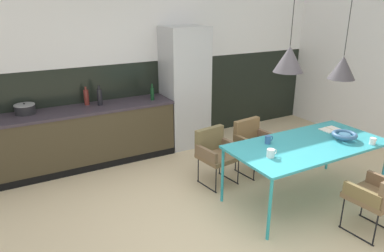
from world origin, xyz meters
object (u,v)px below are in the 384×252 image
(refrigerator_column, at_px, (185,88))
(armchair_by_stool, at_px, (380,194))
(mug_dark_espresso, at_px, (271,153))
(bottle_oil_tall, at_px, (152,93))
(armchair_far_side, at_px, (215,149))
(mug_wide_latte, at_px, (373,141))
(open_book, at_px, (330,129))
(pendant_lamp_over_table_far, at_px, (342,67))
(dining_table, at_px, (308,146))
(armchair_near_window, at_px, (252,139))
(fruit_bowl, at_px, (344,135))
(pendant_lamp_over_table_near, at_px, (289,59))
(mug_white_ceramic, at_px, (268,140))
(bottle_wine_green, at_px, (100,97))
(cooking_pot, at_px, (25,109))
(bottle_vinegar_dark, at_px, (86,97))

(refrigerator_column, distance_m, armchair_by_stool, 3.38)
(mug_dark_espresso, xyz_separation_m, bottle_oil_tall, (-0.41, 2.39, 0.21))
(armchair_far_side, bearing_deg, mug_wide_latte, 129.14)
(open_book, height_order, pendant_lamp_over_table_far, pendant_lamp_over_table_far)
(bottle_oil_tall, bearing_deg, pendant_lamp_over_table_far, -57.97)
(mug_dark_espresso, bearing_deg, dining_table, 7.05)
(refrigerator_column, height_order, armchair_near_window, refrigerator_column)
(armchair_by_stool, bearing_deg, fruit_bowl, 60.16)
(open_book, xyz_separation_m, mug_wide_latte, (0.04, -0.60, 0.03))
(pendant_lamp_over_table_near, bearing_deg, fruit_bowl, -10.91)
(refrigerator_column, xyz_separation_m, pendant_lamp_over_table_far, (0.84, -2.41, 0.65))
(refrigerator_column, height_order, armchair_by_stool, refrigerator_column)
(refrigerator_column, bearing_deg, bottle_oil_tall, -173.81)
(bottle_oil_tall, bearing_deg, fruit_bowl, -57.35)
(pendant_lamp_over_table_near, bearing_deg, refrigerator_column, 91.14)
(pendant_lamp_over_table_far, bearing_deg, mug_white_ceramic, 161.39)
(armchair_far_side, bearing_deg, mug_dark_espresso, 86.81)
(bottle_wine_green, height_order, pendant_lamp_over_table_far, pendant_lamp_over_table_far)
(refrigerator_column, xyz_separation_m, pendant_lamp_over_table_near, (0.05, -2.33, 0.80))
(pendant_lamp_over_table_near, xyz_separation_m, pendant_lamp_over_table_far, (0.79, -0.08, -0.15))
(armchair_far_side, distance_m, mug_wide_latte, 1.97)
(bottle_oil_tall, relative_size, pendant_lamp_over_table_far, 0.20)
(cooking_pot, bearing_deg, armchair_far_side, -35.80)
(armchair_by_stool, relative_size, open_book, 2.81)
(dining_table, bearing_deg, armchair_by_stool, -82.23)
(pendant_lamp_over_table_near, bearing_deg, armchair_far_side, 111.45)
(refrigerator_column, relative_size, armchair_far_side, 2.66)
(dining_table, bearing_deg, armchair_far_side, 128.54)
(pendant_lamp_over_table_near, bearing_deg, armchair_by_stool, -61.59)
(dining_table, xyz_separation_m, armchair_near_window, (-0.08, 0.96, -0.22))
(refrigerator_column, height_order, bottle_oil_tall, refrigerator_column)
(cooking_pot, distance_m, bottle_oil_tall, 1.87)
(dining_table, height_order, pendant_lamp_over_table_near, pendant_lamp_over_table_near)
(bottle_vinegar_dark, bearing_deg, armchair_near_window, -38.74)
(bottle_vinegar_dark, bearing_deg, fruit_bowl, -46.31)
(armchair_by_stool, relative_size, mug_wide_latte, 6.55)
(mug_dark_espresso, xyz_separation_m, mug_white_ceramic, (0.24, 0.33, 0.00))
(dining_table, relative_size, mug_wide_latte, 17.64)
(dining_table, height_order, pendant_lamp_over_table_far, pendant_lamp_over_table_far)
(fruit_bowl, distance_m, mug_white_ceramic, 0.99)
(fruit_bowl, distance_m, pendant_lamp_over_table_near, 1.34)
(dining_table, xyz_separation_m, fruit_bowl, (0.49, -0.12, 0.10))
(mug_wide_latte, distance_m, mug_white_ceramic, 1.27)
(bottle_oil_tall, bearing_deg, cooking_pot, 173.95)
(mug_wide_latte, xyz_separation_m, bottle_wine_green, (-2.56, 2.82, 0.23))
(mug_white_ceramic, bearing_deg, armchair_near_window, 64.54)
(mug_wide_latte, bearing_deg, armchair_far_side, 136.83)
(bottle_wine_green, distance_m, bottle_vinegar_dark, 0.21)
(armchair_by_stool, relative_size, mug_dark_espresso, 5.61)
(open_book, distance_m, pendant_lamp_over_table_near, 1.48)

